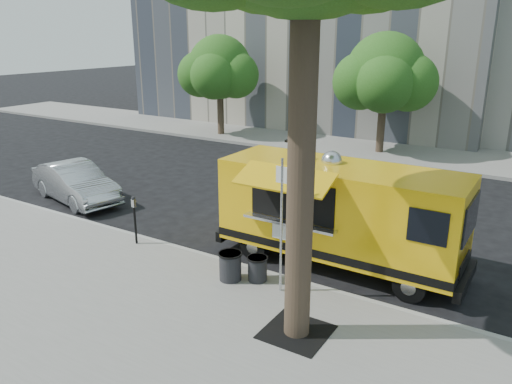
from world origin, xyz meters
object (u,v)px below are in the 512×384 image
(sign_post, at_px, (281,218))
(trash_bin_right, at_px, (257,268))
(food_truck, at_px, (338,212))
(trash_bin_left, at_px, (230,265))
(far_tree_b, at_px, (385,73))
(parking_meter, at_px, (134,214))
(sedan, at_px, (75,183))
(far_tree_a, at_px, (220,67))

(sign_post, xyz_separation_m, trash_bin_right, (-0.68, 0.14, -1.39))
(food_truck, height_order, trash_bin_right, food_truck)
(sign_post, height_order, trash_bin_left, sign_post)
(food_truck, relative_size, trash_bin_right, 10.82)
(far_tree_b, distance_m, parking_meter, 14.48)
(parking_meter, bearing_deg, food_truck, 20.99)
(sedan, bearing_deg, trash_bin_right, -89.55)
(far_tree_b, bearing_deg, food_truck, -76.25)
(food_truck, distance_m, trash_bin_right, 2.45)
(far_tree_a, distance_m, trash_bin_right, 17.81)
(sign_post, height_order, food_truck, sign_post)
(parking_meter, distance_m, trash_bin_right, 3.91)
(parking_meter, distance_m, trash_bin_left, 3.37)
(food_truck, height_order, sedan, food_truck)
(far_tree_a, xyz_separation_m, parking_meter, (7.00, -13.65, -2.79))
(far_tree_a, relative_size, trash_bin_left, 8.10)
(far_tree_a, distance_m, sedan, 12.46)
(food_truck, height_order, trash_bin_left, food_truck)
(far_tree_b, height_order, sedan, far_tree_b)
(far_tree_b, xyz_separation_m, sign_post, (2.55, -14.25, -1.98))
(sign_post, distance_m, parking_meter, 4.64)
(food_truck, distance_m, trash_bin_left, 2.95)
(far_tree_b, height_order, trash_bin_right, far_tree_b)
(far_tree_b, xyz_separation_m, sedan, (-6.64, -12.23, -3.17))
(parking_meter, xyz_separation_m, trash_bin_right, (3.87, -0.06, -0.53))
(sign_post, relative_size, trash_bin_right, 5.25)
(far_tree_b, xyz_separation_m, trash_bin_right, (1.87, -14.11, -3.38))
(far_tree_b, distance_m, sedan, 14.27)
(parking_meter, bearing_deg, far_tree_b, 81.90)
(far_tree_a, distance_m, sign_post, 18.14)
(parking_meter, bearing_deg, trash_bin_right, -0.86)
(far_tree_a, relative_size, food_truck, 0.87)
(trash_bin_right, bearing_deg, trash_bin_left, -151.75)
(sign_post, xyz_separation_m, trash_bin_left, (-1.23, -0.15, -1.35))
(parking_meter, height_order, trash_bin_left, parking_meter)
(parking_meter, xyz_separation_m, sedan, (-4.64, 1.82, -0.32))
(far_tree_b, xyz_separation_m, parking_meter, (-2.00, -14.05, -2.85))
(trash_bin_left, bearing_deg, food_truck, 53.87)
(food_truck, xyz_separation_m, trash_bin_left, (-1.65, -2.26, -0.92))
(far_tree_a, bearing_deg, food_truck, -44.45)
(food_truck, bearing_deg, trash_bin_left, -126.09)
(far_tree_a, xyz_separation_m, trash_bin_right, (10.87, -13.71, -3.32))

